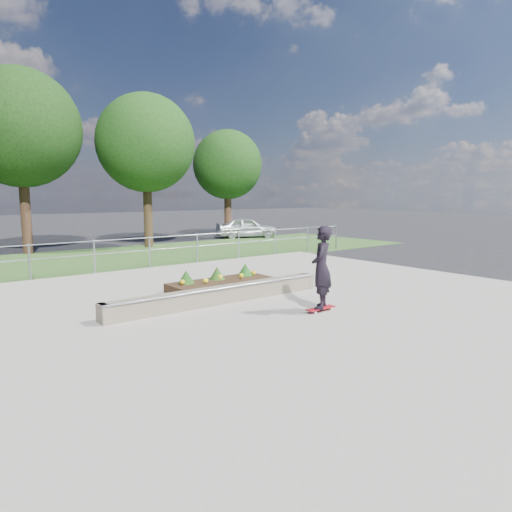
{
  "coord_description": "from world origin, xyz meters",
  "views": [
    {
      "loc": [
        -7.1,
        -7.79,
        2.7
      ],
      "look_at": [
        0.2,
        1.5,
        1.1
      ],
      "focal_mm": 32.0,
      "sensor_mm": 36.0,
      "label": 1
    }
  ],
  "objects_px": {
    "planter_bed": "(221,282)",
    "skateboarder": "(322,268)",
    "grind_ledge": "(221,295)",
    "parked_car": "(246,227)"
  },
  "relations": [
    {
      "from": "grind_ledge",
      "to": "skateboarder",
      "type": "bearing_deg",
      "value": -57.42
    },
    {
      "from": "planter_bed",
      "to": "parked_car",
      "type": "bearing_deg",
      "value": 50.51
    },
    {
      "from": "grind_ledge",
      "to": "planter_bed",
      "type": "xyz_separation_m",
      "value": [
        0.93,
        1.39,
        -0.02
      ]
    },
    {
      "from": "grind_ledge",
      "to": "parked_car",
      "type": "distance_m",
      "value": 17.66
    },
    {
      "from": "planter_bed",
      "to": "skateboarder",
      "type": "distance_m",
      "value": 3.58
    },
    {
      "from": "skateboarder",
      "to": "parked_car",
      "type": "height_order",
      "value": "skateboarder"
    },
    {
      "from": "grind_ledge",
      "to": "parked_car",
      "type": "xyz_separation_m",
      "value": [
        11.1,
        13.73,
        0.38
      ]
    },
    {
      "from": "parked_car",
      "to": "grind_ledge",
      "type": "bearing_deg",
      "value": 164.77
    },
    {
      "from": "grind_ledge",
      "to": "parked_car",
      "type": "bearing_deg",
      "value": 51.04
    },
    {
      "from": "planter_bed",
      "to": "skateboarder",
      "type": "xyz_separation_m",
      "value": [
        0.4,
        -3.46,
        0.82
      ]
    }
  ]
}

